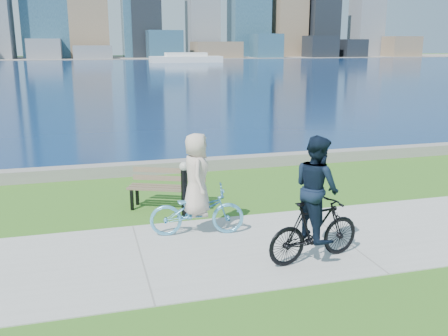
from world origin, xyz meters
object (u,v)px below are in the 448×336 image
(park_bench, at_px, (167,185))
(cyclist_man, at_px, (316,210))
(cyclist_woman, at_px, (197,198))
(bollard_lamp, at_px, (184,186))

(park_bench, bearing_deg, cyclist_man, -37.25)
(park_bench, xyz_separation_m, cyclist_woman, (0.30, -1.92, 0.23))
(park_bench, distance_m, cyclist_woman, 1.95)
(cyclist_woman, xyz_separation_m, cyclist_man, (1.76, -1.80, 0.18))
(bollard_lamp, relative_size, cyclist_woman, 0.62)
(park_bench, relative_size, cyclist_man, 0.83)
(cyclist_woman, distance_m, cyclist_man, 2.52)
(park_bench, distance_m, cyclist_man, 4.27)
(park_bench, height_order, cyclist_woman, cyclist_woman)
(park_bench, relative_size, bollard_lamp, 1.45)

